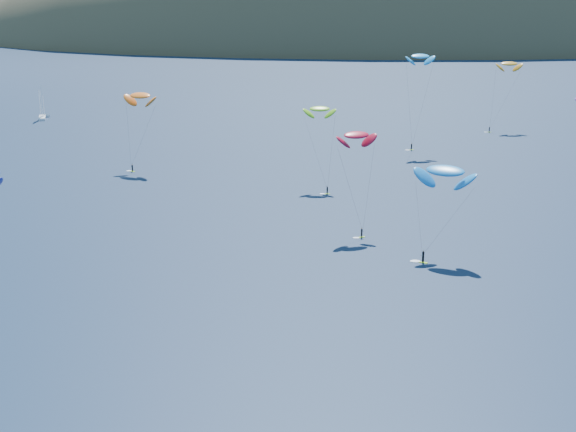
# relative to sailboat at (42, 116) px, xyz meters

# --- Properties ---
(island) EXTENTS (730.00, 300.00, 210.00)m
(island) POSITION_rel_sailboat_xyz_m (138.42, 345.49, -11.68)
(island) COLOR #3D3526
(island) RESTS_ON ground
(sailboat) EXTENTS (9.55, 8.43, 11.40)m
(sailboat) POSITION_rel_sailboat_xyz_m (0.00, 0.00, 0.00)
(sailboat) COLOR white
(sailboat) RESTS_ON ground
(kitesurfer_1) EXTENTS (10.25, 10.82, 20.95)m
(kitesurfer_1) POSITION_rel_sailboat_xyz_m (51.04, -65.51, 17.38)
(kitesurfer_1) COLOR #99E018
(kitesurfer_1) RESTS_ON ground
(kitesurfer_3) EXTENTS (7.45, 12.71, 19.81)m
(kitesurfer_3) POSITION_rel_sailboat_xyz_m (97.12, -79.52, 16.77)
(kitesurfer_3) COLOR #99E018
(kitesurfer_3) RESTS_ON ground
(kitesurfer_4) EXTENTS (9.05, 7.79, 28.18)m
(kitesurfer_4) POSITION_rel_sailboat_xyz_m (124.01, -37.68, 24.87)
(kitesurfer_4) COLOR #99E018
(kitesurfer_4) RESTS_ON ground
(kitesurfer_5) EXTENTS (11.80, 11.79, 17.91)m
(kitesurfer_5) POSITION_rel_sailboat_xyz_m (120.67, -127.05, 13.96)
(kitesurfer_5) COLOR #99E018
(kitesurfer_5) RESTS_ON ground
(kitesurfer_9) EXTENTS (8.88, 11.00, 20.69)m
(kitesurfer_9) POSITION_rel_sailboat_xyz_m (105.13, -113.55, 17.46)
(kitesurfer_9) COLOR #99E018
(kitesurfer_9) RESTS_ON ground
(kitesurfer_11) EXTENTS (11.52, 12.32, 22.68)m
(kitesurfer_11) POSITION_rel_sailboat_xyz_m (155.45, -4.49, 19.40)
(kitesurfer_11) COLOR #99E018
(kitesurfer_11) RESTS_ON ground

